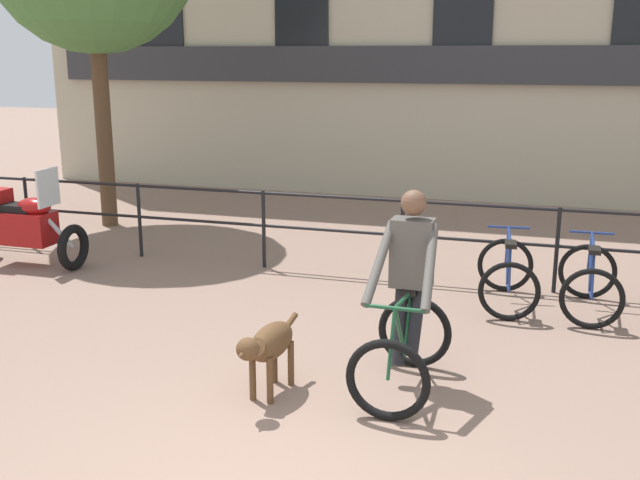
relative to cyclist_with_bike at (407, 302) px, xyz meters
name	(u,v)px	position (x,y,z in m)	size (l,w,h in m)	color
canal_railing	(402,225)	(-0.64, 3.09, -0.05)	(15.05, 0.05, 1.05)	black
cyclist_with_bike	(407,302)	(0.00, 0.00, 0.00)	(0.70, 1.18, 1.70)	black
dog	(268,345)	(-1.06, -0.54, -0.31)	(0.32, 1.01, 0.64)	brown
parked_motorcycle	(23,225)	(-5.65, 2.22, -0.20)	(1.61, 0.62, 1.35)	black
parked_bicycle_near_lamp	(507,275)	(0.71, 2.44, -0.41)	(0.77, 1.17, 0.86)	black
parked_bicycle_mid_left	(590,282)	(1.60, 2.44, -0.41)	(0.67, 1.11, 0.86)	black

